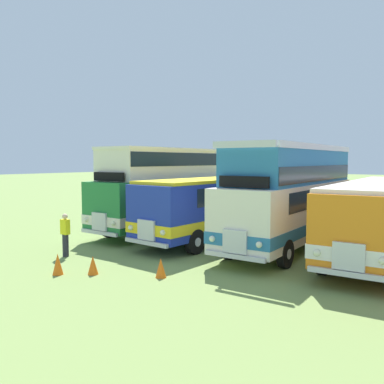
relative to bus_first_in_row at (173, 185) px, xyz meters
name	(u,v)px	position (x,y,z in m)	size (l,w,h in m)	color
ground_plane	(292,246)	(7.10, -0.27, -2.47)	(200.00, 200.00, 0.00)	#7A934C
bus_first_in_row	(173,185)	(0.00, 0.00, 0.00)	(2.70, 10.62, 4.49)	#237538
bus_second_in_row	(223,203)	(3.55, -0.51, -0.72)	(3.08, 10.64, 2.99)	#1E339E
bus_third_in_row	(292,194)	(7.10, -0.46, -0.11)	(2.86, 10.41, 4.52)	silver
bus_fourth_in_row	(380,212)	(10.65, 0.02, -0.71)	(3.18, 11.44, 2.99)	orange
cone_near_end	(93,265)	(3.46, -8.63, -2.15)	(0.36, 0.36, 0.64)	orange
cone_mid_row	(161,268)	(5.55, -7.55, -2.15)	(0.36, 0.36, 0.65)	orange
cone_far_end	(58,264)	(2.53, -9.34, -2.11)	(0.36, 0.36, 0.72)	orange
marshal_person	(65,235)	(0.56, -7.58, -1.58)	(0.36, 0.24, 1.73)	#23232D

